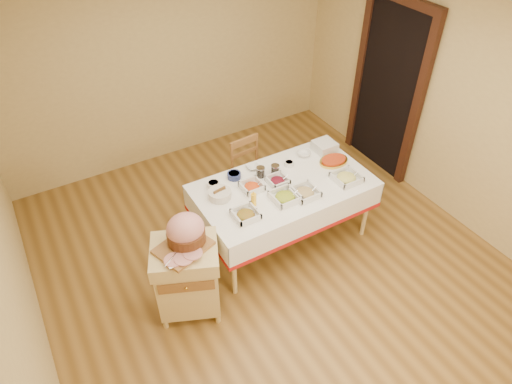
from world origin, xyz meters
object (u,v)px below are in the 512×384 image
(dining_chair, at_px, (251,175))
(ham_on_board, at_px, (185,233))
(preserve_jar_right, at_px, (275,170))
(butcher_cart, at_px, (187,275))
(dining_table, at_px, (283,196))
(bread_basket, at_px, (220,194))
(plate_stack, at_px, (325,146))
(mustard_bottle, at_px, (254,199))
(preserve_jar_left, at_px, (261,172))
(brass_platter, at_px, (334,161))

(dining_chair, distance_m, ham_on_board, 1.64)
(preserve_jar_right, bearing_deg, butcher_cart, -156.34)
(dining_table, distance_m, ham_on_board, 1.31)
(bread_basket, bearing_deg, plate_stack, 5.76)
(bread_basket, xyz_separation_m, plate_stack, (1.39, 0.14, 0.01))
(butcher_cart, relative_size, bread_basket, 3.61)
(ham_on_board, height_order, mustard_bottle, ham_on_board)
(butcher_cart, distance_m, preserve_jar_left, 1.33)
(brass_platter, bearing_deg, preserve_jar_left, 167.30)
(dining_table, bearing_deg, ham_on_board, -164.80)
(preserve_jar_left, distance_m, plate_stack, 0.87)
(dining_chair, xyz_separation_m, bread_basket, (-0.65, -0.51, 0.34))
(preserve_jar_left, distance_m, preserve_jar_right, 0.16)
(preserve_jar_left, relative_size, bread_basket, 0.51)
(dining_chair, xyz_separation_m, preserve_jar_left, (-0.12, -0.42, 0.35))
(bread_basket, relative_size, brass_platter, 0.68)
(ham_on_board, distance_m, bread_basket, 0.75)
(mustard_bottle, height_order, brass_platter, mustard_bottle)
(butcher_cart, bearing_deg, bread_basket, 40.27)
(butcher_cart, height_order, plate_stack, plate_stack)
(mustard_bottle, height_order, bread_basket, mustard_bottle)
(ham_on_board, distance_m, preserve_jar_right, 1.35)
(dining_table, xyz_separation_m, bread_basket, (-0.66, 0.15, 0.20))
(brass_platter, bearing_deg, ham_on_board, -168.58)
(butcher_cart, xyz_separation_m, dining_chair, (1.25, 1.02, -0.01))
(preserve_jar_right, distance_m, plate_stack, 0.72)
(dining_chair, bearing_deg, bread_basket, -141.75)
(dining_chair, bearing_deg, dining_table, -88.82)
(butcher_cart, distance_m, preserve_jar_right, 1.44)
(mustard_bottle, xyz_separation_m, brass_platter, (1.11, 0.17, -0.06))
(dining_table, distance_m, plate_stack, 0.81)
(preserve_jar_left, height_order, bread_basket, preserve_jar_left)
(dining_table, height_order, dining_chair, dining_chair)
(ham_on_board, bearing_deg, dining_chair, 39.29)
(preserve_jar_right, xyz_separation_m, mustard_bottle, (-0.44, -0.31, 0.02))
(butcher_cart, relative_size, ham_on_board, 1.76)
(butcher_cart, distance_m, brass_platter, 2.02)
(dining_table, height_order, preserve_jar_left, preserve_jar_left)
(dining_chair, bearing_deg, preserve_jar_left, -106.57)
(butcher_cart, height_order, ham_on_board, ham_on_board)
(butcher_cart, relative_size, plate_stack, 3.63)
(dining_chair, height_order, preserve_jar_right, dining_chair)
(preserve_jar_left, bearing_deg, plate_stack, 3.20)
(dining_table, xyz_separation_m, preserve_jar_right, (0.01, 0.19, 0.21))
(mustard_bottle, relative_size, bread_basket, 0.74)
(ham_on_board, xyz_separation_m, brass_platter, (1.90, 0.38, -0.18))
(dining_table, distance_m, bread_basket, 0.71)
(butcher_cart, bearing_deg, mustard_bottle, 16.49)
(dining_table, relative_size, dining_chair, 2.04)
(dining_chair, bearing_deg, butcher_cart, -140.76)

